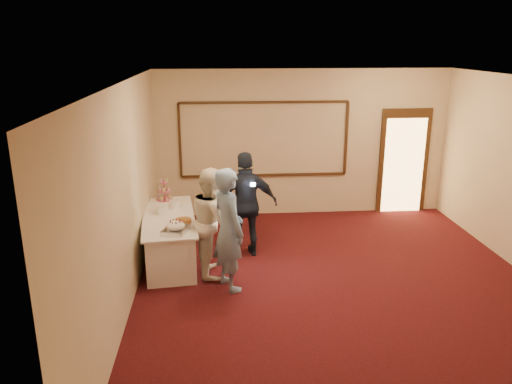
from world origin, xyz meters
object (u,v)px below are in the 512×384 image
woman (213,222)px  cupcake_stand (164,192)px  plate_stack_a (162,210)px  guest (246,205)px  pavlova_tray (176,227)px  tart (183,221)px  plate_stack_b (175,204)px  buffet_table (170,238)px  man (229,229)px

woman → cupcake_stand: bearing=27.0°
plate_stack_a → guest: bearing=-0.4°
cupcake_stand → pavlova_tray: bearing=-78.9°
tart → guest: size_ratio=0.17×
guest → plate_stack_b: bearing=-19.2°
tart → guest: bearing=23.3°
plate_stack_a → buffet_table: bearing=-45.9°
guest → buffet_table: bearing=-1.3°
cupcake_stand → tart: size_ratio=1.44×
cupcake_stand → plate_stack_a: size_ratio=2.38×
man → woman: (-0.23, 0.52, -0.06)m
pavlova_tray → man: 0.85m
plate_stack_b → woman: 1.14m
plate_stack_a → cupcake_stand: bearing=92.7°
man → buffet_table: bearing=17.5°
buffet_table → cupcake_stand: size_ratio=5.08×
plate_stack_b → guest: 1.25m
pavlova_tray → guest: 1.39m
buffet_table → plate_stack_a: 0.48m
buffet_table → plate_stack_b: (0.07, 0.39, 0.45)m
plate_stack_a → man: (1.06, -1.18, 0.07)m
buffet_table → tart: 0.59m
plate_stack_a → woman: size_ratio=0.11×
cupcake_stand → plate_stack_b: 0.54m
plate_stack_b → man: (0.88, -1.46, 0.07)m
plate_stack_a → man: bearing=-47.9°
plate_stack_a → plate_stack_b: bearing=57.4°
pavlova_tray → man: (0.78, -0.33, 0.07)m
woman → tart: bearing=62.4°
buffet_table → tart: tart is taller
plate_stack_a → plate_stack_b: 0.33m
buffet_table → tart: size_ratio=7.31×
buffet_table → plate_stack_a: size_ratio=12.06×
tart → man: bearing=-46.1°
buffet_table → cupcake_stand: bearing=99.1°
plate_stack_b → buffet_table: bearing=-100.6°
buffet_table → woman: woman is taller
pavlova_tray → man: size_ratio=0.29×
plate_stack_a → guest: size_ratio=0.10×
buffet_table → guest: guest is taller
woman → guest: size_ratio=0.95×
buffet_table → woman: bearing=-36.7°
plate_stack_a → guest: (1.39, -0.01, 0.05)m
pavlova_tray → plate_stack_a: bearing=108.4°
plate_stack_a → woman: bearing=-38.1°
pavlova_tray → tart: 0.40m
guest → woman: bearing=43.5°
cupcake_stand → guest: (1.43, -0.78, -0.03)m
buffet_table → plate_stack_a: (-0.11, 0.11, 0.46)m
plate_stack_b → tart: 0.76m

